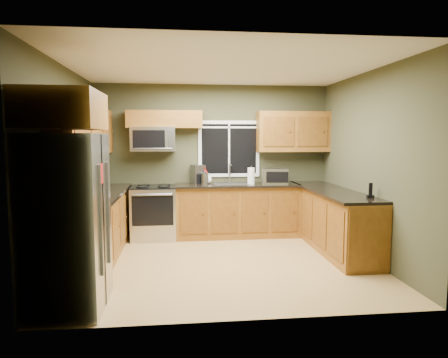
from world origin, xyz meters
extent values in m
plane|color=#B0894D|center=(0.00, 0.00, 0.00)|extent=(4.20, 4.20, 0.00)
plane|color=white|center=(0.00, 0.00, 2.70)|extent=(4.20, 4.20, 0.00)
plane|color=#3B3C25|center=(0.00, 1.80, 1.35)|extent=(4.20, 0.00, 4.20)
plane|color=#3B3C25|center=(0.00, -1.80, 1.35)|extent=(4.20, 0.00, 4.20)
plane|color=#3B3C25|center=(-2.10, 0.00, 1.35)|extent=(0.00, 3.60, 3.60)
plane|color=#3B3C25|center=(2.10, 0.00, 1.35)|extent=(0.00, 3.60, 3.60)
cube|color=white|center=(0.30, 1.79, 1.55)|extent=(1.12, 0.03, 1.02)
cube|color=black|center=(0.30, 1.78, 1.55)|extent=(1.00, 0.01, 0.90)
cube|color=white|center=(0.30, 1.77, 1.55)|extent=(0.03, 0.01, 0.90)
cube|color=white|center=(0.30, 1.77, 1.94)|extent=(1.00, 0.01, 0.03)
cube|color=brown|center=(-1.80, 0.48, 0.45)|extent=(0.60, 2.65, 0.90)
cube|color=black|center=(-1.78, 0.48, 0.92)|extent=(0.65, 2.65, 0.04)
cube|color=brown|center=(0.42, 1.50, 0.45)|extent=(2.17, 0.60, 0.90)
cube|color=black|center=(0.42, 1.48, 0.92)|extent=(2.17, 0.65, 0.04)
cube|color=brown|center=(1.80, 0.55, 0.45)|extent=(0.60, 2.50, 0.90)
cube|color=brown|center=(1.80, -0.71, 0.45)|extent=(0.56, 0.02, 0.82)
cube|color=black|center=(1.78, 0.55, 0.92)|extent=(0.65, 2.50, 0.04)
cube|color=brown|center=(-1.94, 0.48, 1.86)|extent=(0.33, 2.65, 0.72)
cube|color=brown|center=(-0.85, 1.64, 2.07)|extent=(1.30, 0.33, 0.30)
cube|color=brown|center=(1.45, 1.64, 1.86)|extent=(1.30, 0.33, 0.72)
cube|color=brown|center=(-1.74, -1.30, 2.03)|extent=(0.72, 0.90, 0.38)
cube|color=#B7B7BC|center=(-1.74, -1.30, 0.90)|extent=(0.72, 0.90, 1.80)
cube|color=slate|center=(-1.37, -1.50, 0.95)|extent=(0.03, 0.04, 1.10)
cube|color=slate|center=(-1.37, -1.10, 0.95)|extent=(0.03, 0.04, 1.10)
cube|color=black|center=(-1.38, -1.30, 0.90)|extent=(0.01, 0.02, 1.78)
cube|color=red|center=(-1.37, -1.40, 1.40)|extent=(0.01, 0.14, 0.20)
cube|color=#B7B7BC|center=(-1.05, 1.48, 0.45)|extent=(0.76, 0.65, 0.90)
cube|color=black|center=(-1.05, 1.48, 0.91)|extent=(0.76, 0.64, 0.03)
cube|color=black|center=(-1.05, 1.15, 0.55)|extent=(0.68, 0.02, 0.50)
cylinder|color=slate|center=(-1.05, 1.12, 0.82)|extent=(0.64, 0.04, 0.04)
cylinder|color=black|center=(-1.23, 1.33, 0.93)|extent=(0.20, 0.20, 0.01)
cylinder|color=black|center=(-0.87, 1.33, 0.93)|extent=(0.20, 0.20, 0.01)
cylinder|color=black|center=(-1.23, 1.61, 0.93)|extent=(0.20, 0.20, 0.01)
cylinder|color=black|center=(-0.87, 1.61, 0.93)|extent=(0.20, 0.20, 0.01)
cube|color=#B7B7BC|center=(-1.05, 1.61, 1.73)|extent=(0.76, 0.38, 0.42)
cube|color=black|center=(-1.11, 1.42, 1.73)|extent=(0.54, 0.01, 0.30)
cube|color=slate|center=(-0.74, 1.42, 1.73)|extent=(0.10, 0.01, 0.30)
cylinder|color=slate|center=(-1.05, 1.40, 1.57)|extent=(0.66, 0.02, 0.02)
cube|color=slate|center=(0.30, 1.48, 0.94)|extent=(0.60, 0.42, 0.02)
cylinder|color=#B7B7BC|center=(0.30, 1.68, 1.11)|extent=(0.03, 0.03, 0.34)
cylinder|color=#B7B7BC|center=(0.30, 1.60, 1.27)|extent=(0.03, 0.18, 0.03)
cube|color=#B7B7BC|center=(1.06, 1.38, 1.08)|extent=(0.50, 0.41, 0.28)
cube|color=black|center=(1.06, 1.21, 1.08)|extent=(0.37, 0.08, 0.19)
cube|color=slate|center=(-0.28, 1.65, 1.11)|extent=(0.27, 0.30, 0.33)
cylinder|color=black|center=(-0.28, 1.56, 1.03)|extent=(0.16, 0.16, 0.18)
cylinder|color=#B7B7BC|center=(-0.17, 1.50, 1.04)|extent=(0.16, 0.16, 0.20)
cone|color=black|center=(-0.17, 1.50, 1.16)|extent=(0.11, 0.11, 0.05)
cylinder|color=white|center=(0.65, 1.44, 1.08)|extent=(0.16, 0.16, 0.29)
cylinder|color=slate|center=(0.65, 1.44, 1.24)|extent=(0.03, 0.03, 0.04)
imported|color=red|center=(-0.15, 1.57, 1.08)|extent=(0.12, 0.12, 0.29)
imported|color=white|center=(-0.10, 1.63, 1.03)|extent=(0.17, 0.17, 0.19)
cube|color=black|center=(1.98, -0.32, 0.96)|extent=(0.12, 0.12, 0.04)
cube|color=black|center=(1.98, -0.32, 1.06)|extent=(0.05, 0.04, 0.16)
camera|label=1|loc=(-0.59, -5.44, 1.76)|focal=32.00mm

